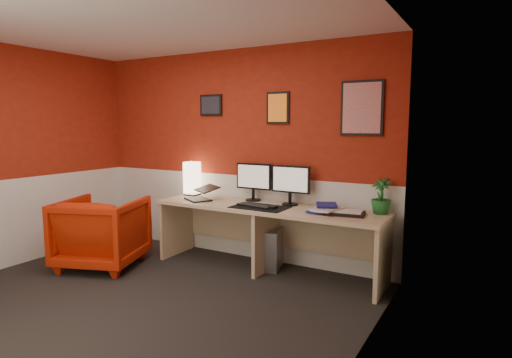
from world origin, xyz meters
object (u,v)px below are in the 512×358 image
monitor_left (253,176)px  potted_plant (381,196)px  laptop (198,191)px  armchair (102,232)px  zen_tray (346,213)px  pc_tower (272,248)px  shoji_lamp (192,179)px  desk (266,239)px  monitor_right (290,179)px

monitor_left → potted_plant: bearing=-0.2°
laptop → armchair: size_ratio=0.38×
potted_plant → armchair: potted_plant is taller
zen_tray → armchair: size_ratio=0.40×
pc_tower → shoji_lamp: bearing=163.2°
monitor_left → potted_plant: size_ratio=1.64×
zen_tray → laptop: bearing=-177.6°
armchair → zen_tray: bearing=176.7°
desk → laptop: size_ratio=7.88×
monitor_left → zen_tray: size_ratio=1.66×
monitor_right → zen_tray: (0.70, -0.19, -0.28)m
shoji_lamp → armchair: (-0.55, -0.96, -0.53)m
monitor_right → armchair: bearing=-153.0°
monitor_left → armchair: (-1.41, -1.00, -0.62)m
laptop → monitor_right: bearing=44.8°
shoji_lamp → zen_tray: bearing=-4.9°
zen_tray → pc_tower: (-0.90, 0.14, -0.52)m
monitor_right → armchair: 2.22m
monitor_left → monitor_right: size_ratio=1.00×
monitor_left → laptop: bearing=-153.4°
zen_tray → potted_plant: size_ratio=0.99×
laptop → zen_tray: 1.78m
laptop → armchair: (-0.83, -0.71, -0.44)m
potted_plant → armchair: size_ratio=0.41×
potted_plant → pc_tower: size_ratio=0.79×
desk → monitor_left: size_ratio=4.48×
potted_plant → zen_tray: bearing=-143.0°
shoji_lamp → pc_tower: shoji_lamp is taller
shoji_lamp → zen_tray: (2.05, -0.18, -0.18)m
shoji_lamp → laptop: (0.28, -0.25, -0.09)m
shoji_lamp → monitor_left: bearing=2.7°
armchair → monitor_left: bearing=-164.8°
laptop → zen_tray: laptop is taller
laptop → zen_tray: size_ratio=0.94×
shoji_lamp → desk: bearing=-8.8°
desk → monitor_left: (-0.30, 0.22, 0.66)m
monitor_right → desk: bearing=-135.2°
laptop → pc_tower: laptop is taller
desk → shoji_lamp: size_ratio=6.50×
laptop → monitor_right: monitor_right is taller
laptop → shoji_lamp: bearing=169.3°
desk → monitor_right: 0.71m
desk → potted_plant: bearing=10.4°
zen_tray → potted_plant: potted_plant is taller
zen_tray → potted_plant: 0.39m
shoji_lamp → zen_tray: 2.07m
laptop → monitor_right: size_ratio=0.57×
zen_tray → pc_tower: size_ratio=0.78×
laptop → potted_plant: 2.08m
monitor_right → pc_tower: size_ratio=1.29×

